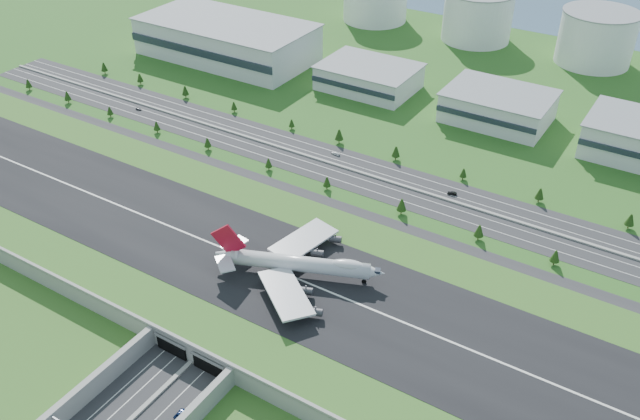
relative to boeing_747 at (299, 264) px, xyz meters
The scene contains 14 objects.
ground 18.02m from the boeing_747, 168.71° to the right, with size 1200.00×1200.00×0.00m, color #255019.
airfield_deck 15.06m from the boeing_747, 168.28° to the right, with size 520.00×100.00×9.20m.
north_expressway 94.48m from the boeing_747, 96.84° to the left, with size 560.00×36.00×0.12m, color #28282B.
tree_row 94.71m from the boeing_747, 93.27° to the left, with size 502.90×48.66×8.49m.
hangar_west 257.33m from the boeing_747, 134.74° to the left, with size 120.00×60.00×25.00m, color silver.
hangar_mid_a 200.90m from the boeing_747, 110.75° to the left, with size 58.00×42.00×15.00m, color silver.
hangar_mid_b 188.37m from the boeing_747, 85.78° to the left, with size 58.00×42.00×17.00m, color silver.
fuel_tank_b 311.24m from the boeing_747, 98.52° to the left, with size 50.00×50.00×35.00m, color white.
fuel_tank_c 310.24m from the boeing_747, 82.80° to the left, with size 50.00×50.00×35.00m, color white.
boeing_747 is the anchor object (origin of this frame).
car_2 72.89m from the boeing_747, 89.23° to the right, with size 2.17×4.70×1.31m, color #0D1C43.
car_4 193.83m from the boeing_747, 153.51° to the left, with size 1.55×3.85×1.31m, color #525256.
car_5 102.36m from the boeing_747, 76.40° to the left, with size 1.57×4.50×1.48m, color black.
car_7 112.70m from the boeing_747, 113.54° to the left, with size 1.99×4.91×1.42m, color white.
Camera 1 is at (127.27, -167.74, 178.77)m, focal length 38.00 mm.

